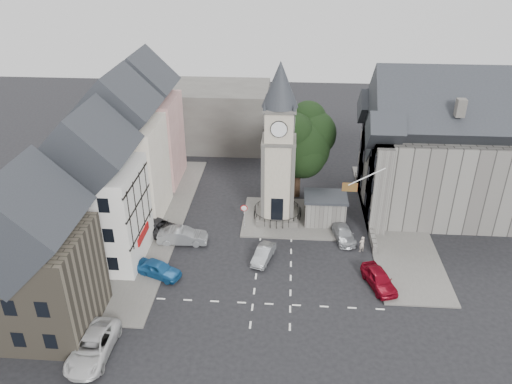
# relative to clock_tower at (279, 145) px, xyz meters

# --- Properties ---
(ground) EXTENTS (120.00, 120.00, 0.00)m
(ground) POSITION_rel_clock_tower_xyz_m (0.00, -7.99, -8.12)
(ground) COLOR black
(ground) RESTS_ON ground
(pavement_west) EXTENTS (6.00, 30.00, 0.14)m
(pavement_west) POSITION_rel_clock_tower_xyz_m (-12.50, -1.99, -8.05)
(pavement_west) COLOR #595651
(pavement_west) RESTS_ON ground
(pavement_east) EXTENTS (6.00, 26.00, 0.14)m
(pavement_east) POSITION_rel_clock_tower_xyz_m (12.00, 0.01, -8.05)
(pavement_east) COLOR #595651
(pavement_east) RESTS_ON ground
(central_island) EXTENTS (10.00, 8.00, 0.16)m
(central_island) POSITION_rel_clock_tower_xyz_m (1.50, 0.01, -8.04)
(central_island) COLOR #595651
(central_island) RESTS_ON ground
(road_markings) EXTENTS (20.00, 8.00, 0.01)m
(road_markings) POSITION_rel_clock_tower_xyz_m (0.00, -13.49, -8.12)
(road_markings) COLOR silver
(road_markings) RESTS_ON ground
(clock_tower) EXTENTS (4.86, 4.86, 16.25)m
(clock_tower) POSITION_rel_clock_tower_xyz_m (0.00, 0.00, 0.00)
(clock_tower) COLOR #4C4944
(clock_tower) RESTS_ON ground
(stone_shelter) EXTENTS (4.30, 3.30, 3.08)m
(stone_shelter) POSITION_rel_clock_tower_xyz_m (4.80, -0.49, -6.57)
(stone_shelter) COLOR #5D5955
(stone_shelter) RESTS_ON ground
(town_tree) EXTENTS (7.20, 7.20, 10.80)m
(town_tree) POSITION_rel_clock_tower_xyz_m (2.00, 5.01, -1.15)
(town_tree) COLOR black
(town_tree) RESTS_ON ground
(warning_sign_post) EXTENTS (0.70, 0.19, 2.85)m
(warning_sign_post) POSITION_rel_clock_tower_xyz_m (-3.20, -2.56, -6.09)
(warning_sign_post) COLOR black
(warning_sign_post) RESTS_ON ground
(terrace_pink) EXTENTS (8.10, 7.60, 12.80)m
(terrace_pink) POSITION_rel_clock_tower_xyz_m (-15.50, 8.01, -1.54)
(terrace_pink) COLOR tan
(terrace_pink) RESTS_ON ground
(terrace_cream) EXTENTS (8.10, 7.60, 12.80)m
(terrace_cream) POSITION_rel_clock_tower_xyz_m (-15.50, 0.01, -1.54)
(terrace_cream) COLOR beige
(terrace_cream) RESTS_ON ground
(terrace_tudor) EXTENTS (8.10, 7.60, 12.00)m
(terrace_tudor) POSITION_rel_clock_tower_xyz_m (-15.50, -7.99, -1.93)
(terrace_tudor) COLOR silver
(terrace_tudor) RESTS_ON ground
(building_sw_stone) EXTENTS (8.60, 7.60, 10.40)m
(building_sw_stone) POSITION_rel_clock_tower_xyz_m (-17.00, -16.99, -2.77)
(building_sw_stone) COLOR #4F473B
(building_sw_stone) RESTS_ON ground
(backdrop_west) EXTENTS (20.00, 10.00, 8.00)m
(backdrop_west) POSITION_rel_clock_tower_xyz_m (-12.00, 20.01, -4.12)
(backdrop_west) COLOR #4C4944
(backdrop_west) RESTS_ON ground
(east_building) EXTENTS (14.40, 11.40, 12.60)m
(east_building) POSITION_rel_clock_tower_xyz_m (15.59, 3.01, -1.86)
(east_building) COLOR #5D5955
(east_building) RESTS_ON ground
(east_boundary_wall) EXTENTS (0.40, 16.00, 0.90)m
(east_boundary_wall) POSITION_rel_clock_tower_xyz_m (9.20, 2.01, -7.67)
(east_boundary_wall) COLOR #5D5955
(east_boundary_wall) RESTS_ON ground
(flagpole) EXTENTS (3.68, 0.10, 2.74)m
(flagpole) POSITION_rel_clock_tower_xyz_m (8.00, -3.99, -1.12)
(flagpole) COLOR white
(flagpole) RESTS_ON ground
(car_west_blue) EXTENTS (4.46, 3.10, 1.41)m
(car_west_blue) POSITION_rel_clock_tower_xyz_m (-9.89, -10.47, -7.42)
(car_west_blue) COLOR #1A548F
(car_west_blue) RESTS_ON ground
(car_west_silver) EXTENTS (4.78, 1.85, 1.55)m
(car_west_silver) POSITION_rel_clock_tower_xyz_m (-8.83, -5.30, -7.34)
(car_west_silver) COLOR gray
(car_west_silver) RESTS_ON ground
(car_west_grey) EXTENTS (6.02, 4.74, 1.52)m
(car_west_grey) POSITION_rel_clock_tower_xyz_m (-11.50, -3.97, -7.36)
(car_west_grey) COLOR #2B2B2D
(car_west_grey) RESTS_ON ground
(car_island_silver) EXTENTS (2.24, 3.91, 1.22)m
(car_island_silver) POSITION_rel_clock_tower_xyz_m (-1.00, -7.49, -7.51)
(car_island_silver) COLOR gray
(car_island_silver) RESTS_ON ground
(car_island_east) EXTENTS (2.45, 4.45, 1.22)m
(car_island_east) POSITION_rel_clock_tower_xyz_m (6.51, -3.49, -7.51)
(car_island_east) COLOR #9EA2A6
(car_island_east) RESTS_ON ground
(car_east_red) EXTENTS (3.02, 4.67, 1.48)m
(car_east_red) POSITION_rel_clock_tower_xyz_m (8.85, -10.56, -7.38)
(car_east_red) COLOR maroon
(car_east_red) RESTS_ON ground
(van_sw_white) EXTENTS (2.66, 5.58, 1.54)m
(van_sw_white) POSITION_rel_clock_tower_xyz_m (-12.24, -19.75, -7.35)
(van_sw_white) COLOR silver
(van_sw_white) RESTS_ON ground
(pedestrian) EXTENTS (0.70, 0.63, 1.62)m
(pedestrian) POSITION_rel_clock_tower_xyz_m (8.00, -5.53, -7.31)
(pedestrian) COLOR #B7A797
(pedestrian) RESTS_ON ground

